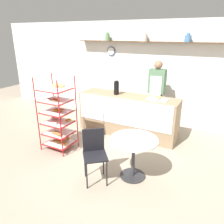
{
  "coord_description": "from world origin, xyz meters",
  "views": [
    {
      "loc": [
        1.97,
        -3.32,
        2.37
      ],
      "look_at": [
        0.0,
        0.44,
        0.83
      ],
      "focal_mm": 35.0,
      "sensor_mm": 36.0,
      "label": 1
    }
  ],
  "objects_px": {
    "cafe_chair": "(94,150)",
    "cafe_table": "(134,148)",
    "coffee_carafe": "(116,88)",
    "donut_tray_counter": "(157,99)",
    "pastry_rack": "(58,118)",
    "person_worker": "(156,94)"
  },
  "relations": [
    {
      "from": "cafe_chair",
      "to": "pastry_rack",
      "type": "bearing_deg",
      "value": 116.36
    },
    {
      "from": "cafe_table",
      "to": "coffee_carafe",
      "type": "bearing_deg",
      "value": 125.54
    },
    {
      "from": "person_worker",
      "to": "cafe_table",
      "type": "height_order",
      "value": "person_worker"
    },
    {
      "from": "person_worker",
      "to": "donut_tray_counter",
      "type": "relative_size",
      "value": 3.89
    },
    {
      "from": "pastry_rack",
      "to": "cafe_table",
      "type": "xyz_separation_m",
      "value": [
        1.79,
        -0.2,
        -0.14
      ]
    },
    {
      "from": "coffee_carafe",
      "to": "cafe_table",
      "type": "bearing_deg",
      "value": -54.46
    },
    {
      "from": "pastry_rack",
      "to": "coffee_carafe",
      "type": "xyz_separation_m",
      "value": [
        0.7,
        1.33,
        0.45
      ]
    },
    {
      "from": "pastry_rack",
      "to": "person_worker",
      "type": "xyz_separation_m",
      "value": [
        1.53,
        1.86,
        0.28
      ]
    },
    {
      "from": "cafe_chair",
      "to": "donut_tray_counter",
      "type": "xyz_separation_m",
      "value": [
        0.46,
        1.89,
        0.44
      ]
    },
    {
      "from": "donut_tray_counter",
      "to": "person_worker",
      "type": "bearing_deg",
      "value": 107.76
    },
    {
      "from": "pastry_rack",
      "to": "donut_tray_counter",
      "type": "relative_size",
      "value": 3.46
    },
    {
      "from": "donut_tray_counter",
      "to": "cafe_chair",
      "type": "bearing_deg",
      "value": -103.82
    },
    {
      "from": "cafe_chair",
      "to": "donut_tray_counter",
      "type": "height_order",
      "value": "donut_tray_counter"
    },
    {
      "from": "cafe_chair",
      "to": "coffee_carafe",
      "type": "height_order",
      "value": "coffee_carafe"
    },
    {
      "from": "cafe_table",
      "to": "coffee_carafe",
      "type": "xyz_separation_m",
      "value": [
        -1.1,
        1.53,
        0.59
      ]
    },
    {
      "from": "coffee_carafe",
      "to": "person_worker",
      "type": "bearing_deg",
      "value": 32.51
    },
    {
      "from": "person_worker",
      "to": "cafe_chair",
      "type": "bearing_deg",
      "value": -96.96
    },
    {
      "from": "pastry_rack",
      "to": "donut_tray_counter",
      "type": "distance_m",
      "value": 2.18
    },
    {
      "from": "person_worker",
      "to": "cafe_table",
      "type": "relative_size",
      "value": 2.2
    },
    {
      "from": "cafe_chair",
      "to": "cafe_table",
      "type": "bearing_deg",
      "value": -7.33
    },
    {
      "from": "pastry_rack",
      "to": "cafe_chair",
      "type": "relative_size",
      "value": 1.76
    },
    {
      "from": "person_worker",
      "to": "pastry_rack",
      "type": "bearing_deg",
      "value": -129.44
    }
  ]
}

